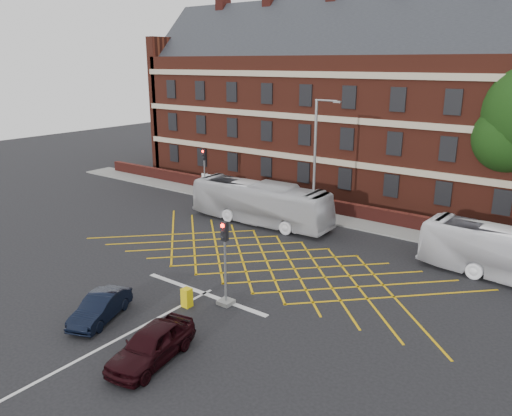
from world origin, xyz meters
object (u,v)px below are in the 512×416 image
Objects in this scene: car_navy at (100,308)px; traffic_light_far at (205,178)px; direction_signs at (207,182)px; utility_cabinet at (187,298)px; bus_left at (260,203)px; street_lamp at (315,188)px; traffic_light_near at (225,271)px; car_maroon at (152,344)px.

traffic_light_far is at bearing 98.11° from car_navy.
direction_signs is (0.16, 0.09, -0.39)m from traffic_light_far.
bus_left is at bearing 111.12° from utility_cabinet.
bus_left is 5.05× the size of direction_signs.
bus_left is 8.67m from traffic_light_far.
street_lamp is at bearing 93.20° from utility_cabinet.
street_lamp is 9.65× the size of utility_cabinet.
street_lamp reaches higher than traffic_light_far.
traffic_light_near is at bearing -45.26° from direction_signs.
direction_signs reaches higher than car_navy.
bus_left is 13.73m from utility_cabinet.
traffic_light_far is (-10.81, 18.99, 1.15)m from car_navy.
traffic_light_far reaches higher than car_maroon.
traffic_light_far reaches higher than direction_signs.
car_maroon is 0.47× the size of street_lamp.
direction_signs is (-10.65, 19.08, 0.77)m from car_navy.
street_lamp reaches higher than bus_left.
traffic_light_near is 1.00× the size of traffic_light_far.
car_maroon is at bearing -62.87° from utility_cabinet.
car_maroon reaches higher than utility_cabinet.
bus_left is 1.21× the size of street_lamp.
bus_left is 18.35m from car_maroon.
traffic_light_far reaches higher than bus_left.
traffic_light_far is 0.47× the size of street_lamp.
utility_cabinet is at bearing 33.83° from car_navy.
utility_cabinet is at bearing -50.61° from direction_signs.
bus_left is at bearing -19.58° from traffic_light_far.
street_lamp is 4.16× the size of direction_signs.
bus_left reaches higher than car_maroon.
utility_cabinet is (4.93, -12.77, -1.07)m from bus_left.
utility_cabinet is (2.29, 3.32, -0.14)m from car_navy.
direction_signs is at bearing 168.86° from street_lamp.
car_navy is 3.92× the size of utility_cabinet.
car_maroon is 25.02m from traffic_light_far.
car_maroon is at bearing -158.97° from bus_left.
car_navy is at bearing -124.64° from utility_cabinet.
car_navy is at bearing -60.82° from direction_signs.
car_maroon is at bearing -32.24° from car_navy.
traffic_light_near is at bearing -152.82° from bus_left.
traffic_light_far is at bearing 169.39° from street_lamp.
bus_left is 2.60× the size of traffic_light_far.
car_maroon is 1.94× the size of direction_signs.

